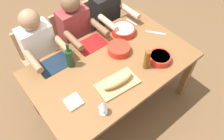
{
  "coord_description": "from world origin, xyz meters",
  "views": [
    {
      "loc": [
        0.93,
        1.13,
        2.4
      ],
      "look_at": [
        0.0,
        0.0,
        0.63
      ],
      "focal_mm": 34.88,
      "sensor_mm": 36.0,
      "label": 1
    }
  ],
  "objects_px": {
    "bread_loaf": "(117,80)",
    "beer_bottle": "(147,60)",
    "diner_near_right": "(42,51)",
    "chair_near_center": "(71,39)",
    "cutting_board": "(117,84)",
    "serving_bowl_pasta": "(123,30)",
    "serving_bowl_fruit": "(160,58)",
    "chair_near_right": "(39,55)",
    "serving_bowl_salad": "(119,49)",
    "dining_table": "(112,68)",
    "diner_near_left": "(107,18)",
    "napkin_stack": "(74,102)",
    "diner_near_center": "(77,33)",
    "wine_bottle": "(70,58)",
    "wine_glass": "(103,106)",
    "chair_near_left": "(99,24)"
  },
  "relations": [
    {
      "from": "dining_table",
      "to": "chair_near_center",
      "type": "xyz_separation_m",
      "value": [
        0.0,
        -0.84,
        -0.18
      ]
    },
    {
      "from": "diner_near_center",
      "to": "diner_near_left",
      "type": "xyz_separation_m",
      "value": [
        -0.46,
        0.0,
        0.0
      ]
    },
    {
      "from": "serving_bowl_pasta",
      "to": "serving_bowl_fruit",
      "type": "relative_size",
      "value": 1.19
    },
    {
      "from": "chair_near_right",
      "to": "diner_near_center",
      "type": "xyz_separation_m",
      "value": [
        -0.46,
        0.18,
        0.21
      ]
    },
    {
      "from": "diner_near_center",
      "to": "napkin_stack",
      "type": "height_order",
      "value": "diner_near_center"
    },
    {
      "from": "wine_bottle",
      "to": "serving_bowl_salad",
      "type": "bearing_deg",
      "value": 161.97
    },
    {
      "from": "dining_table",
      "to": "diner_near_left",
      "type": "height_order",
      "value": "diner_near_left"
    },
    {
      "from": "serving_bowl_pasta",
      "to": "serving_bowl_salad",
      "type": "height_order",
      "value": "serving_bowl_salad"
    },
    {
      "from": "serving_bowl_salad",
      "to": "wine_glass",
      "type": "xyz_separation_m",
      "value": [
        0.57,
        0.47,
        0.07
      ]
    },
    {
      "from": "diner_near_left",
      "to": "diner_near_right",
      "type": "bearing_deg",
      "value": 0.0
    },
    {
      "from": "serving_bowl_pasta",
      "to": "diner_near_left",
      "type": "bearing_deg",
      "value": -100.47
    },
    {
      "from": "diner_near_left",
      "to": "wine_bottle",
      "type": "bearing_deg",
      "value": 27.49
    },
    {
      "from": "serving_bowl_fruit",
      "to": "wine_glass",
      "type": "bearing_deg",
      "value": 7.62
    },
    {
      "from": "chair_near_left",
      "to": "napkin_stack",
      "type": "distance_m",
      "value": 1.44
    },
    {
      "from": "diner_near_center",
      "to": "wine_glass",
      "type": "xyz_separation_m",
      "value": [
        0.41,
        1.04,
        0.16
      ]
    },
    {
      "from": "serving_bowl_pasta",
      "to": "chair_near_center",
      "type": "bearing_deg",
      "value": -55.08
    },
    {
      "from": "wine_bottle",
      "to": "beer_bottle",
      "type": "height_order",
      "value": "wine_bottle"
    },
    {
      "from": "bread_loaf",
      "to": "beer_bottle",
      "type": "distance_m",
      "value": 0.36
    },
    {
      "from": "bread_loaf",
      "to": "beer_bottle",
      "type": "xyz_separation_m",
      "value": [
        -0.36,
        0.02,
        0.04
      ]
    },
    {
      "from": "serving_bowl_fruit",
      "to": "serving_bowl_salad",
      "type": "bearing_deg",
      "value": -56.37
    },
    {
      "from": "diner_near_left",
      "to": "diner_near_center",
      "type": "bearing_deg",
      "value": 0.0
    },
    {
      "from": "serving_bowl_pasta",
      "to": "bread_loaf",
      "type": "height_order",
      "value": "bread_loaf"
    },
    {
      "from": "chair_near_left",
      "to": "serving_bowl_fruit",
      "type": "height_order",
      "value": "chair_near_left"
    },
    {
      "from": "napkin_stack",
      "to": "diner_near_center",
      "type": "bearing_deg",
      "value": -124.85
    },
    {
      "from": "diner_near_right",
      "to": "wine_bottle",
      "type": "relative_size",
      "value": 4.14
    },
    {
      "from": "beer_bottle",
      "to": "wine_glass",
      "type": "xyz_separation_m",
      "value": [
        0.64,
        0.13,
        0.01
      ]
    },
    {
      "from": "chair_near_left",
      "to": "chair_near_right",
      "type": "bearing_deg",
      "value": 0.0
    },
    {
      "from": "dining_table",
      "to": "serving_bowl_fruit",
      "type": "xyz_separation_m",
      "value": [
        -0.4,
        0.28,
        0.12
      ]
    },
    {
      "from": "diner_near_center",
      "to": "wine_glass",
      "type": "bearing_deg",
      "value": 68.37
    },
    {
      "from": "wine_glass",
      "to": "napkin_stack",
      "type": "xyz_separation_m",
      "value": [
        0.14,
        -0.24,
        -0.1
      ]
    },
    {
      "from": "dining_table",
      "to": "wine_glass",
      "type": "relative_size",
      "value": 10.14
    },
    {
      "from": "chair_near_right",
      "to": "chair_near_center",
      "type": "bearing_deg",
      "value": 180.0
    },
    {
      "from": "diner_near_right",
      "to": "chair_near_center",
      "type": "distance_m",
      "value": 0.54
    },
    {
      "from": "diner_near_right",
      "to": "serving_bowl_salad",
      "type": "bearing_deg",
      "value": 137.17
    },
    {
      "from": "chair_near_center",
      "to": "diner_near_left",
      "type": "height_order",
      "value": "diner_near_left"
    },
    {
      "from": "chair_near_right",
      "to": "serving_bowl_salad",
      "type": "distance_m",
      "value": 1.03
    },
    {
      "from": "cutting_board",
      "to": "bread_loaf",
      "type": "bearing_deg",
      "value": 0.0
    },
    {
      "from": "diner_near_right",
      "to": "diner_near_center",
      "type": "distance_m",
      "value": 0.46
    },
    {
      "from": "diner_near_center",
      "to": "cutting_board",
      "type": "relative_size",
      "value": 3.0
    },
    {
      "from": "chair_near_left",
      "to": "bread_loaf",
      "type": "xyz_separation_m",
      "value": [
        0.59,
        1.08,
        0.32
      ]
    },
    {
      "from": "beer_bottle",
      "to": "wine_glass",
      "type": "relative_size",
      "value": 1.33
    },
    {
      "from": "diner_near_center",
      "to": "wine_glass",
      "type": "relative_size",
      "value": 7.23
    },
    {
      "from": "diner_near_right",
      "to": "serving_bowl_salad",
      "type": "distance_m",
      "value": 0.85
    },
    {
      "from": "serving_bowl_pasta",
      "to": "bread_loaf",
      "type": "bearing_deg",
      "value": 44.56
    },
    {
      "from": "bread_loaf",
      "to": "wine_glass",
      "type": "relative_size",
      "value": 1.93
    },
    {
      "from": "dining_table",
      "to": "cutting_board",
      "type": "distance_m",
      "value": 0.29
    },
    {
      "from": "dining_table",
      "to": "napkin_stack",
      "type": "distance_m",
      "value": 0.58
    },
    {
      "from": "diner_near_right",
      "to": "diner_near_center",
      "type": "height_order",
      "value": "same"
    },
    {
      "from": "serving_bowl_salad",
      "to": "serving_bowl_fruit",
      "type": "bearing_deg",
      "value": 123.63
    },
    {
      "from": "diner_near_right",
      "to": "bread_loaf",
      "type": "relative_size",
      "value": 3.75
    }
  ]
}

